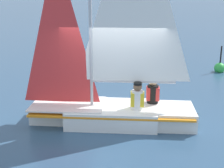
# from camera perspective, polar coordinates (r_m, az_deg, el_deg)

# --- Properties ---
(ground_plane) EXTENTS (260.00, 260.00, 0.00)m
(ground_plane) POSITION_cam_1_polar(r_m,az_deg,el_deg) (8.35, 0.00, -7.03)
(ground_plane) COLOR #2D4C6B
(sailboat_main) EXTENTS (4.40, 2.58, 5.80)m
(sailboat_main) POSITION_cam_1_polar(r_m,az_deg,el_deg) (8.04, 0.15, -1.29)
(sailboat_main) COLOR white
(sailboat_main) RESTS_ON ground_plane
(sailor_helm) EXTENTS (0.40, 0.38, 1.16)m
(sailor_helm) POSITION_cam_1_polar(r_m,az_deg,el_deg) (7.95, 4.64, -3.42)
(sailor_helm) COLOR black
(sailor_helm) RESTS_ON ground_plane
(sailor_crew) EXTENTS (0.40, 0.38, 1.16)m
(sailor_crew) POSITION_cam_1_polar(r_m,az_deg,el_deg) (8.43, 7.44, -2.34)
(sailor_crew) COLOR black
(sailor_crew) RESTS_ON ground_plane
(buoy_marker) EXTENTS (0.46, 0.46, 1.19)m
(buoy_marker) POSITION_cam_1_polar(r_m,az_deg,el_deg) (14.23, 19.08, 2.83)
(buoy_marker) COLOR green
(buoy_marker) RESTS_ON ground_plane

